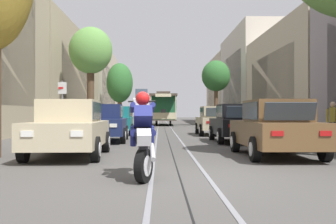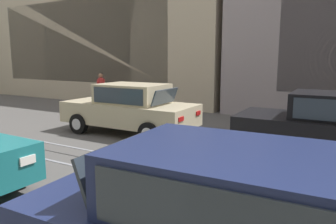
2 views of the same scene
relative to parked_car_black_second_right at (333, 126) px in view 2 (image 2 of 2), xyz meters
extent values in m
cube|color=#BCAD93|center=(7.54, 12.86, 2.85)|extent=(5.71, 16.06, 7.31)
cube|color=#2D3842|center=(4.71, 12.86, 2.49)|extent=(0.04, 11.45, 4.38)
cube|color=#19234C|center=(-5.61, 0.60, 0.48)|extent=(1.55, 2.12, 0.60)
cube|color=#2D3842|center=(-5.58, -0.24, 0.46)|extent=(1.34, 0.27, 0.47)
cube|color=#2D3842|center=(-5.66, 1.78, 0.46)|extent=(1.30, 0.25, 0.45)
cube|color=#2D3842|center=(-4.86, 0.63, 0.48)|extent=(0.10, 1.81, 0.47)
cube|color=#2D3842|center=(-6.36, 0.57, 0.48)|extent=(0.10, 1.81, 0.47)
cube|color=#B21414|center=(-5.13, 2.63, -0.05)|extent=(0.28, 0.05, 0.12)
cube|color=#B21414|center=(-6.25, 2.59, -0.05)|extent=(0.28, 0.05, 0.12)
cylinder|color=black|center=(-4.78, 1.82, -0.48)|extent=(0.22, 0.65, 0.64)
cylinder|color=silver|center=(-4.67, 1.82, -0.48)|extent=(0.03, 0.35, 0.35)
cube|color=white|center=(-5.09, 4.15, -0.05)|extent=(0.28, 0.04, 0.14)
cylinder|color=black|center=(-4.76, 4.98, -0.48)|extent=(0.21, 0.64, 0.64)
cylinder|color=silver|center=(-4.65, 4.97, -0.48)|extent=(0.03, 0.35, 0.35)
cube|color=black|center=(0.00, 0.04, -0.15)|extent=(1.80, 4.30, 0.66)
cube|color=#2D3842|center=(0.00, 0.73, 0.46)|extent=(1.33, 0.22, 0.47)
cube|color=white|center=(-0.56, 2.20, -0.05)|extent=(0.28, 0.04, 0.14)
cube|color=white|center=(0.56, 2.20, -0.05)|extent=(0.28, 0.04, 0.14)
cylinder|color=black|center=(-0.88, 1.37, -0.48)|extent=(0.20, 0.64, 0.64)
cylinder|color=silver|center=(-0.99, 1.37, -0.48)|extent=(0.02, 0.35, 0.35)
cylinder|color=black|center=(0.88, 1.37, -0.48)|extent=(0.20, 0.64, 0.64)
cylinder|color=silver|center=(0.99, 1.37, -0.48)|extent=(0.02, 0.35, 0.35)
cube|color=#C1B28E|center=(-0.16, 5.78, -0.15)|extent=(1.82, 4.31, 0.66)
cube|color=#C1B28E|center=(-0.16, 5.63, 0.48)|extent=(1.48, 2.07, 0.60)
cube|color=#2D3842|center=(-0.16, 6.47, 0.46)|extent=(1.33, 0.23, 0.47)
cube|color=#2D3842|center=(-0.17, 4.45, 0.46)|extent=(1.30, 0.20, 0.45)
cube|color=#2D3842|center=(-0.91, 5.64, 0.48)|extent=(0.04, 1.81, 0.47)
cube|color=#2D3842|center=(0.59, 5.63, 0.48)|extent=(0.04, 1.81, 0.47)
cube|color=white|center=(-0.71, 7.95, -0.05)|extent=(0.28, 0.04, 0.14)
cube|color=#B21414|center=(-0.73, 3.63, -0.05)|extent=(0.28, 0.04, 0.12)
cube|color=white|center=(0.41, 7.94, -0.05)|extent=(0.28, 0.04, 0.14)
cube|color=#B21414|center=(0.39, 3.62, -0.05)|extent=(0.28, 0.04, 0.12)
cylinder|color=black|center=(-1.03, 7.12, -0.48)|extent=(0.20, 0.64, 0.64)
cylinder|color=silver|center=(-1.14, 7.12, -0.48)|extent=(0.02, 0.35, 0.35)
cylinder|color=black|center=(0.73, 7.11, -0.48)|extent=(0.20, 0.64, 0.64)
cylinder|color=silver|center=(0.84, 7.11, -0.48)|extent=(0.02, 0.35, 0.35)
cylinder|color=black|center=(-1.05, 4.46, -0.48)|extent=(0.20, 0.64, 0.64)
cylinder|color=silver|center=(-1.16, 4.46, -0.48)|extent=(0.02, 0.35, 0.35)
cylinder|color=black|center=(0.71, 4.45, -0.48)|extent=(0.20, 0.64, 0.64)
cylinder|color=silver|center=(0.82, 4.45, -0.48)|extent=(0.02, 0.35, 0.35)
cylinder|color=slate|center=(3.75, 10.48, -0.39)|extent=(0.14, 0.14, 0.82)
cylinder|color=slate|center=(3.95, 10.48, -0.39)|extent=(0.14, 0.14, 0.82)
cube|color=red|center=(3.85, 10.48, 0.31)|extent=(0.42, 0.38, 0.58)
cylinder|color=red|center=(3.62, 10.48, 0.27)|extent=(0.09, 0.09, 0.52)
cylinder|color=red|center=(4.08, 10.48, 0.27)|extent=(0.09, 0.09, 0.52)
sphere|color=#9E7051|center=(3.85, 10.48, 0.73)|extent=(0.22, 0.22, 0.22)
camera|label=1|loc=(-3.22, -17.60, 0.42)|focal=45.33mm
camera|label=2|loc=(-8.27, -0.27, 1.57)|focal=34.19mm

